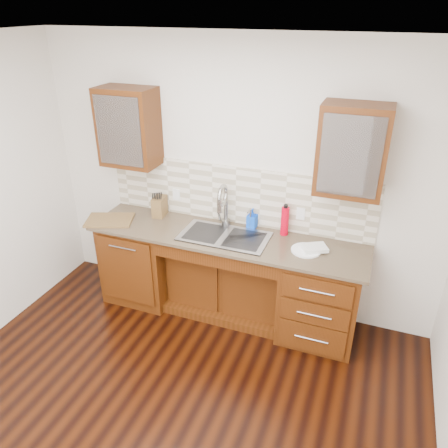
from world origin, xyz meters
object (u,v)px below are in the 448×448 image
at_px(cutting_board, 110,220).
at_px(water_bottle, 285,221).
at_px(knife_block, 160,206).
at_px(plate, 306,250).
at_px(soap_bottle, 252,218).

bearing_deg(cutting_board, water_bottle, 11.35).
bearing_deg(water_bottle, knife_block, -177.92).
bearing_deg(cutting_board, plate, 3.06).
distance_m(soap_bottle, knife_block, 0.98).
relative_size(soap_bottle, plate, 0.74).
relative_size(soap_bottle, water_bottle, 0.71).
height_order(knife_block, cutting_board, knife_block).
distance_m(water_bottle, knife_block, 1.31).
relative_size(plate, cutting_board, 0.58).
distance_m(soap_bottle, cutting_board, 1.45).
bearing_deg(water_bottle, soap_bottle, 174.91).
xyz_separation_m(plate, cutting_board, (-1.99, -0.11, 0.00)).
distance_m(water_bottle, cutting_board, 1.77).
height_order(soap_bottle, plate, soap_bottle).
distance_m(knife_block, cutting_board, 0.52).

